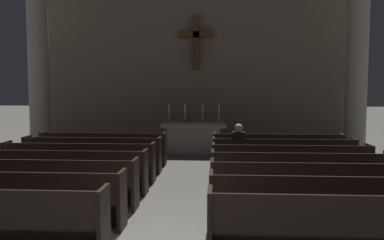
{
  "coord_description": "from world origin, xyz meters",
  "views": [
    {
      "loc": [
        0.81,
        -5.34,
        2.31
      ],
      "look_at": [
        0.0,
        7.63,
        1.21
      ],
      "focal_mm": 38.73,
      "sensor_mm": 36.0,
      "label": 1
    }
  ],
  "objects_px": {
    "column_left_third": "(39,65)",
    "pew_right_row_4": "(300,174)",
    "pew_left_row_7": "(103,148)",
    "pew_right_row_2": "(327,204)",
    "pew_left_row_4": "(62,171)",
    "altar": "(194,137)",
    "pew_left_row_2": "(13,198)",
    "lone_worshipper": "(238,147)",
    "pew_right_row_1": "(349,228)",
    "pew_right_row_3": "(311,187)",
    "candlestick_outer_left": "(169,117)",
    "pew_left_row_6": "(92,154)",
    "pew_right_row_5": "(291,164)",
    "pew_left_row_3": "(41,183)",
    "candlestick_inner_right": "(203,117)",
    "pew_left_row_5": "(79,162)",
    "pew_right_row_6": "(283,156)",
    "candlestick_outer_right": "(219,117)",
    "column_right_third": "(357,64)",
    "candlestick_inner_left": "(185,117)",
    "pew_right_row_7": "(277,150)"
  },
  "relations": [
    {
      "from": "pew_left_row_2",
      "to": "pew_left_row_6",
      "type": "height_order",
      "value": "same"
    },
    {
      "from": "pew_right_row_6",
      "to": "candlestick_outer_left",
      "type": "distance_m",
      "value": 4.78
    },
    {
      "from": "pew_right_row_1",
      "to": "pew_left_row_7",
      "type": "bearing_deg",
      "value": 127.95
    },
    {
      "from": "candlestick_outer_left",
      "to": "lone_worshipper",
      "type": "xyz_separation_m",
      "value": [
        2.2,
        -3.29,
        -0.53
      ]
    },
    {
      "from": "pew_left_row_3",
      "to": "pew_right_row_1",
      "type": "bearing_deg",
      "value": -23.14
    },
    {
      "from": "pew_right_row_4",
      "to": "candlestick_outer_left",
      "type": "distance_m",
      "value": 6.45
    },
    {
      "from": "pew_right_row_3",
      "to": "candlestick_outer_left",
      "type": "distance_m",
      "value": 7.38
    },
    {
      "from": "pew_right_row_5",
      "to": "column_left_third",
      "type": "distance_m",
      "value": 9.38
    },
    {
      "from": "altar",
      "to": "pew_left_row_5",
      "type": "bearing_deg",
      "value": -119.62
    },
    {
      "from": "pew_left_row_7",
      "to": "pew_right_row_1",
      "type": "distance_m",
      "value": 8.13
    },
    {
      "from": "pew_right_row_3",
      "to": "lone_worshipper",
      "type": "distance_m",
      "value": 3.45
    },
    {
      "from": "pew_right_row_3",
      "to": "pew_right_row_2",
      "type": "bearing_deg",
      "value": -90.0
    },
    {
      "from": "pew_left_row_3",
      "to": "column_left_third",
      "type": "relative_size",
      "value": 0.59
    },
    {
      "from": "pew_right_row_5",
      "to": "pew_right_row_2",
      "type": "bearing_deg",
      "value": -90.0
    },
    {
      "from": "pew_right_row_1",
      "to": "column_left_third",
      "type": "xyz_separation_m",
      "value": [
        -7.87,
        8.71,
        2.51
      ]
    },
    {
      "from": "pew_right_row_2",
      "to": "altar",
      "type": "bearing_deg",
      "value": 108.2
    },
    {
      "from": "pew_left_row_2",
      "to": "pew_left_row_7",
      "type": "bearing_deg",
      "value": 90.0
    },
    {
      "from": "pew_left_row_5",
      "to": "lone_worshipper",
      "type": "xyz_separation_m",
      "value": [
        3.85,
        1.11,
        0.22
      ]
    },
    {
      "from": "pew_left_row_4",
      "to": "altar",
      "type": "bearing_deg",
      "value": 65.42
    },
    {
      "from": "pew_right_row_6",
      "to": "candlestick_outer_left",
      "type": "relative_size",
      "value": 5.35
    },
    {
      "from": "pew_left_row_2",
      "to": "lone_worshipper",
      "type": "distance_m",
      "value": 5.78
    },
    {
      "from": "pew_right_row_6",
      "to": "column_left_third",
      "type": "bearing_deg",
      "value": 156.83
    },
    {
      "from": "column_right_third",
      "to": "lone_worshipper",
      "type": "bearing_deg",
      "value": -140.38
    },
    {
      "from": "pew_left_row_2",
      "to": "candlestick_inner_right",
      "type": "height_order",
      "value": "candlestick_inner_right"
    },
    {
      "from": "pew_left_row_6",
      "to": "candlestick_inner_left",
      "type": "xyz_separation_m",
      "value": [
        2.2,
        3.33,
        0.75
      ]
    },
    {
      "from": "candlestick_outer_left",
      "to": "altar",
      "type": "bearing_deg",
      "value": 0.0
    },
    {
      "from": "pew_left_row_7",
      "to": "pew_right_row_2",
      "type": "relative_size",
      "value": 1.0
    },
    {
      "from": "pew_left_row_4",
      "to": "candlestick_outer_right",
      "type": "bearing_deg",
      "value": 58.5
    },
    {
      "from": "candlestick_inner_left",
      "to": "candlestick_outer_left",
      "type": "bearing_deg",
      "value": 180.0
    },
    {
      "from": "column_left_third",
      "to": "pew_right_row_4",
      "type": "bearing_deg",
      "value": -34.97
    },
    {
      "from": "pew_left_row_6",
      "to": "pew_right_row_2",
      "type": "xyz_separation_m",
      "value": [
        5.0,
        -4.27,
        0.0
      ]
    },
    {
      "from": "pew_right_row_4",
      "to": "pew_left_row_6",
      "type": "bearing_deg",
      "value": 156.86
    },
    {
      "from": "pew_left_row_4",
      "to": "candlestick_inner_right",
      "type": "xyz_separation_m",
      "value": [
        2.8,
        5.46,
        0.75
      ]
    },
    {
      "from": "pew_right_row_1",
      "to": "pew_right_row_4",
      "type": "bearing_deg",
      "value": 90.0
    },
    {
      "from": "pew_left_row_6",
      "to": "pew_right_row_2",
      "type": "bearing_deg",
      "value": -40.52
    },
    {
      "from": "pew_left_row_2",
      "to": "pew_right_row_4",
      "type": "relative_size",
      "value": 1.0
    },
    {
      "from": "pew_right_row_2",
      "to": "pew_right_row_5",
      "type": "height_order",
      "value": "same"
    },
    {
      "from": "pew_left_row_6",
      "to": "column_right_third",
      "type": "relative_size",
      "value": 0.59
    },
    {
      "from": "pew_right_row_1",
      "to": "candlestick_outer_right",
      "type": "xyz_separation_m",
      "value": [
        -1.65,
        8.67,
        0.75
      ]
    },
    {
      "from": "pew_left_row_3",
      "to": "pew_right_row_1",
      "type": "xyz_separation_m",
      "value": [
        5.0,
        -2.14,
        0.0
      ]
    },
    {
      "from": "pew_right_row_3",
      "to": "altar",
      "type": "bearing_deg",
      "value": 110.94
    },
    {
      "from": "pew_left_row_2",
      "to": "pew_left_row_7",
      "type": "distance_m",
      "value": 5.34
    },
    {
      "from": "pew_right_row_3",
      "to": "pew_left_row_2",
      "type": "bearing_deg",
      "value": -167.94
    },
    {
      "from": "pew_left_row_7",
      "to": "pew_right_row_6",
      "type": "height_order",
      "value": "same"
    },
    {
      "from": "pew_right_row_3",
      "to": "pew_right_row_7",
      "type": "height_order",
      "value": "same"
    },
    {
      "from": "pew_right_row_6",
      "to": "column_right_third",
      "type": "distance_m",
      "value": 5.09
    },
    {
      "from": "pew_left_row_7",
      "to": "pew_right_row_5",
      "type": "relative_size",
      "value": 1.0
    },
    {
      "from": "pew_left_row_7",
      "to": "candlestick_outer_right",
      "type": "bearing_deg",
      "value": 34.01
    },
    {
      "from": "pew_left_row_7",
      "to": "candlestick_inner_left",
      "type": "bearing_deg",
      "value": 45.78
    },
    {
      "from": "pew_left_row_3",
      "to": "column_left_third",
      "type": "xyz_separation_m",
      "value": [
        -2.87,
        6.57,
        2.51
      ]
    }
  ]
}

